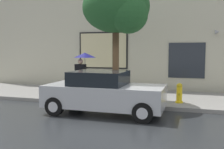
# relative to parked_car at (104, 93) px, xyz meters

# --- Properties ---
(ground_plane) EXTENTS (60.00, 60.00, 0.00)m
(ground_plane) POSITION_rel_parked_car_xyz_m (0.53, 0.03, -0.73)
(ground_plane) COLOR #282B2D
(sidewalk) EXTENTS (20.00, 4.00, 0.15)m
(sidewalk) POSITION_rel_parked_car_xyz_m (0.53, 3.03, -0.65)
(sidewalk) COLOR gray
(sidewalk) RESTS_ON ground
(building_facade) EXTENTS (20.00, 0.67, 7.00)m
(building_facade) POSITION_rel_parked_car_xyz_m (0.51, 5.52, 2.76)
(building_facade) COLOR beige
(building_facade) RESTS_ON ground
(parked_car) EXTENTS (4.10, 1.90, 1.48)m
(parked_car) POSITION_rel_parked_car_xyz_m (0.00, 0.00, 0.00)
(parked_car) COLOR #B7BABF
(parked_car) RESTS_ON ground
(fire_hydrant) EXTENTS (0.30, 0.44, 0.77)m
(fire_hydrant) POSITION_rel_parked_car_xyz_m (2.46, 1.95, -0.20)
(fire_hydrant) COLOR yellow
(fire_hydrant) RESTS_ON sidewalk
(pedestrian_with_umbrella) EXTENTS (0.99, 0.99, 1.95)m
(pedestrian_with_umbrella) POSITION_rel_parked_car_xyz_m (-1.77, 2.30, 0.97)
(pedestrian_with_umbrella) COLOR black
(pedestrian_with_umbrella) RESTS_ON sidewalk
(street_tree) EXTENTS (2.75, 2.33, 4.82)m
(street_tree) POSITION_rel_parked_car_xyz_m (0.03, 1.68, 3.11)
(street_tree) COLOR #4C3823
(street_tree) RESTS_ON sidewalk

